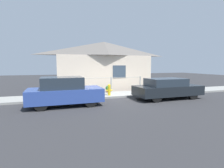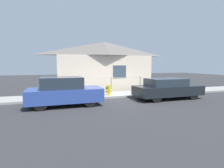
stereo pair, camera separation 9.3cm
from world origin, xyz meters
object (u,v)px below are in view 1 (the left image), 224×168
Objects in this scene: car_left at (65,92)px; car_right at (167,88)px; fire_hydrant at (109,89)px; potted_plant_near_hydrant at (108,89)px.

car_left is 0.88× the size of car_right.
fire_hydrant is at bearing 153.14° from car_right.
fire_hydrant is (-3.37, 1.60, -0.15)m from car_right.
car_left is 7.94× the size of potted_plant_near_hydrant.
car_right is at bearing -42.10° from potted_plant_near_hydrant.
fire_hydrant is (2.93, 1.60, -0.23)m from car_left.
potted_plant_near_hydrant is (3.19, 2.81, -0.34)m from car_left.
car_right is at bearing -1.11° from car_left.
car_right reaches higher than potted_plant_near_hydrant.
fire_hydrant reaches higher than potted_plant_near_hydrant.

